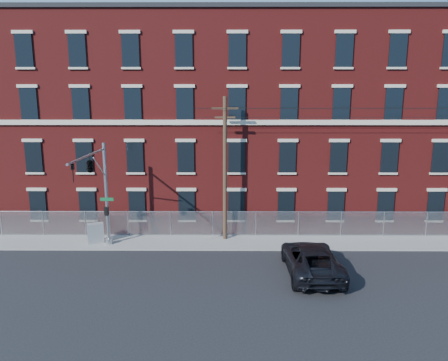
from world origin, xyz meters
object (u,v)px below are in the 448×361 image
at_px(pickup_truck, 311,259).
at_px(utility_cabinet, 96,233).
at_px(utility_pole_near, 225,167).
at_px(traffic_signal_mast, 94,175).

bearing_deg(pickup_truck, utility_cabinet, -19.22).
bearing_deg(utility_cabinet, utility_pole_near, -14.54).
bearing_deg(utility_pole_near, pickup_truck, -48.61).
xyz_separation_m(traffic_signal_mast, utility_cabinet, (-0.98, 2.56, -4.58)).
height_order(pickup_truck, utility_cabinet, pickup_truck).
relative_size(traffic_signal_mast, utility_cabinet, 5.09).
bearing_deg(utility_cabinet, traffic_signal_mast, -88.99).
relative_size(utility_pole_near, utility_cabinet, 7.27).
distance_m(pickup_truck, utility_cabinet, 14.81).
distance_m(utility_pole_near, utility_cabinet, 10.10).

